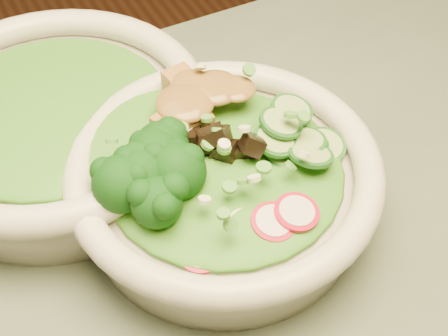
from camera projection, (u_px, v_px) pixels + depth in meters
name	position (u px, v px, depth m)	size (l,w,h in m)	color
dining_table	(421.00, 302.00, 0.63)	(1.20, 0.80, 0.75)	black
salad_bowl	(224.00, 183.00, 0.54)	(0.27, 0.27, 0.07)	beige
side_bowl	(56.00, 125.00, 0.58)	(0.29, 0.29, 0.08)	beige
lettuce_bed	(224.00, 167.00, 0.52)	(0.20, 0.20, 0.02)	#2A6816
side_lettuce	(51.00, 109.00, 0.57)	(0.19, 0.19, 0.02)	#2A6816
broccoli_florets	(152.00, 177.00, 0.49)	(0.08, 0.07, 0.04)	black
radish_slices	(259.00, 222.00, 0.48)	(0.11, 0.04, 0.02)	#B10D28
cucumber_slices	(296.00, 138.00, 0.53)	(0.07, 0.07, 0.04)	#A3CB71
mushroom_heap	(219.00, 146.00, 0.52)	(0.07, 0.07, 0.04)	black
tofu_cubes	(200.00, 109.00, 0.55)	(0.09, 0.06, 0.04)	olive
peanut_sauce	(199.00, 98.00, 0.54)	(0.07, 0.06, 0.02)	brown
scallion_garnish	(224.00, 147.00, 0.51)	(0.19, 0.19, 0.02)	#50A038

